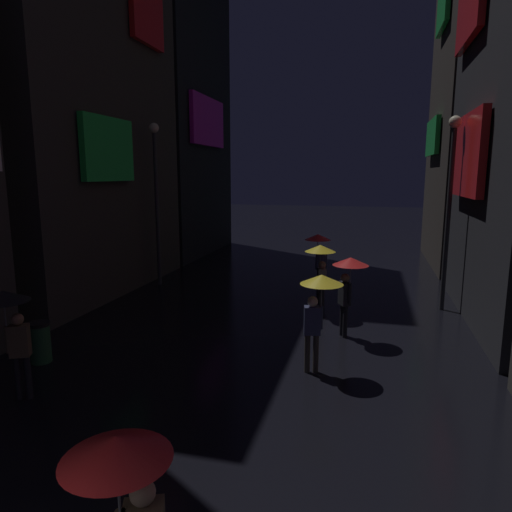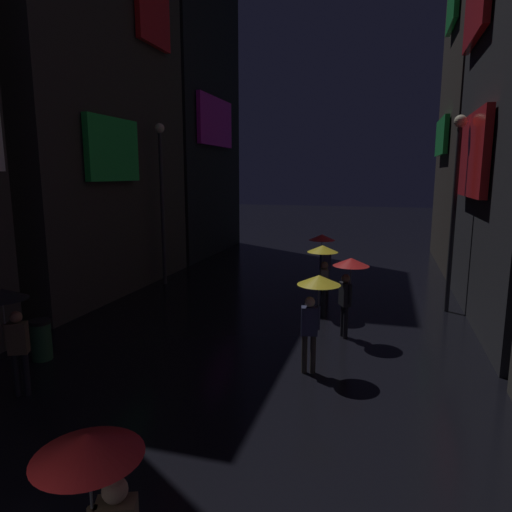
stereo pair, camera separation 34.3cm
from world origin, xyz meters
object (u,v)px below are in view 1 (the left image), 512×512
(pedestrian_midstreet_left_red, at_px, (319,247))
(pedestrian_foreground_right_black, at_px, (9,314))
(streetlamp_right_far, at_px, (450,193))
(streetlamp_left_far, at_px, (156,187))
(pedestrian_far_right_red, at_px, (126,485))
(pedestrian_midstreet_centre_yellow, at_px, (319,296))
(trash_bin, at_px, (40,342))
(pedestrian_near_crossing_yellow, at_px, (321,260))
(pedestrian_foreground_left_red, at_px, (349,275))

(pedestrian_midstreet_left_red, height_order, pedestrian_foreground_right_black, same)
(streetlamp_right_far, distance_m, streetlamp_left_far, 10.04)
(pedestrian_far_right_red, bearing_deg, pedestrian_foreground_right_black, 140.77)
(streetlamp_left_far, bearing_deg, pedestrian_midstreet_left_red, 1.02)
(pedestrian_midstreet_centre_yellow, xyz_separation_m, streetlamp_left_far, (-6.76, 6.39, 2.03))
(trash_bin, bearing_deg, pedestrian_far_right_red, -45.18)
(streetlamp_left_far, bearing_deg, streetlamp_right_far, -5.19)
(pedestrian_near_crossing_yellow, relative_size, streetlamp_left_far, 0.35)
(pedestrian_foreground_left_red, height_order, streetlamp_left_far, streetlamp_left_far)
(pedestrian_foreground_left_red, xyz_separation_m, pedestrian_near_crossing_yellow, (-0.89, 1.75, 0.00))
(pedestrian_foreground_left_red, bearing_deg, pedestrian_midstreet_left_red, 106.05)
(pedestrian_near_crossing_yellow, bearing_deg, pedestrian_foreground_right_black, -126.48)
(pedestrian_foreground_left_red, height_order, pedestrian_foreground_right_black, same)
(pedestrian_midstreet_centre_yellow, distance_m, streetlamp_left_far, 9.53)
(pedestrian_foreground_right_black, height_order, streetlamp_right_far, streetlamp_right_far)
(pedestrian_foreground_left_red, height_order, trash_bin, pedestrian_foreground_left_red)
(pedestrian_midstreet_centre_yellow, height_order, pedestrian_midstreet_left_red, same)
(streetlamp_left_far, bearing_deg, pedestrian_foreground_left_red, -29.79)
(streetlamp_right_far, height_order, trash_bin, streetlamp_right_far)
(pedestrian_midstreet_left_red, height_order, pedestrian_near_crossing_yellow, same)
(pedestrian_near_crossing_yellow, distance_m, streetlamp_right_far, 4.38)
(pedestrian_midstreet_centre_yellow, height_order, streetlamp_left_far, streetlamp_left_far)
(pedestrian_foreground_left_red, distance_m, pedestrian_near_crossing_yellow, 1.96)
(pedestrian_midstreet_left_red, xyz_separation_m, pedestrian_near_crossing_yellow, (0.34, -2.52, 0.00))
(pedestrian_foreground_left_red, distance_m, pedestrian_far_right_red, 8.59)
(pedestrian_foreground_left_red, bearing_deg, pedestrian_far_right_red, -99.09)
(pedestrian_near_crossing_yellow, distance_m, streetlamp_left_far, 7.11)
(pedestrian_far_right_red, relative_size, streetlamp_left_far, 0.35)
(pedestrian_foreground_left_red, bearing_deg, pedestrian_foreground_right_black, -139.89)
(trash_bin, bearing_deg, pedestrian_foreground_right_black, -64.33)
(pedestrian_near_crossing_yellow, xyz_separation_m, trash_bin, (-5.67, -4.99, -1.20))
(pedestrian_near_crossing_yellow, relative_size, trash_bin, 2.28)
(pedestrian_midstreet_centre_yellow, xyz_separation_m, trash_bin, (-6.06, -1.00, -1.20))
(pedestrian_midstreet_centre_yellow, height_order, pedestrian_near_crossing_yellow, same)
(pedestrian_midstreet_centre_yellow, bearing_deg, pedestrian_near_crossing_yellow, 95.53)
(pedestrian_midstreet_left_red, xyz_separation_m, streetlamp_left_far, (-6.04, -0.11, 2.03))
(pedestrian_far_right_red, bearing_deg, pedestrian_near_crossing_yellow, 87.37)
(pedestrian_midstreet_left_red, relative_size, pedestrian_far_right_red, 1.00)
(pedestrian_foreground_left_red, distance_m, trash_bin, 7.42)
(pedestrian_midstreet_centre_yellow, height_order, pedestrian_foreground_left_red, same)
(pedestrian_near_crossing_yellow, height_order, streetlamp_left_far, streetlamp_left_far)
(pedestrian_foreground_left_red, xyz_separation_m, trash_bin, (-6.56, -3.24, -1.20))
(pedestrian_foreground_right_black, bearing_deg, pedestrian_midstreet_centre_yellow, 26.49)
(pedestrian_midstreet_centre_yellow, relative_size, pedestrian_far_right_red, 1.00)
(pedestrian_midstreet_left_red, distance_m, pedestrian_far_right_red, 12.74)
(pedestrian_midstreet_centre_yellow, bearing_deg, trash_bin, -170.59)
(pedestrian_midstreet_centre_yellow, bearing_deg, pedestrian_foreground_right_black, -153.51)
(pedestrian_near_crossing_yellow, relative_size, streetlamp_right_far, 0.36)
(pedestrian_midstreet_left_red, relative_size, pedestrian_near_crossing_yellow, 1.00)
(pedestrian_foreground_left_red, relative_size, trash_bin, 2.28)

